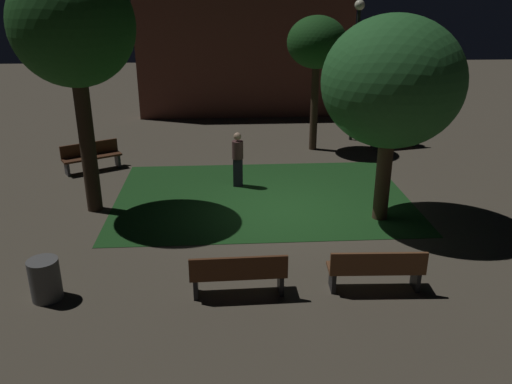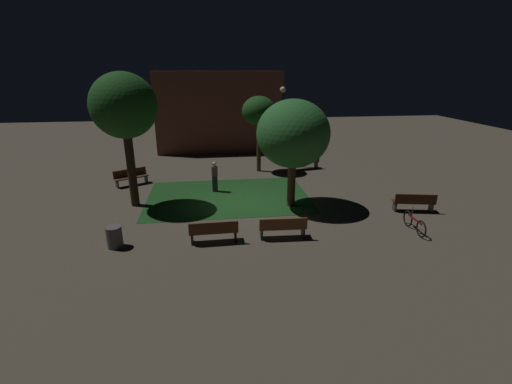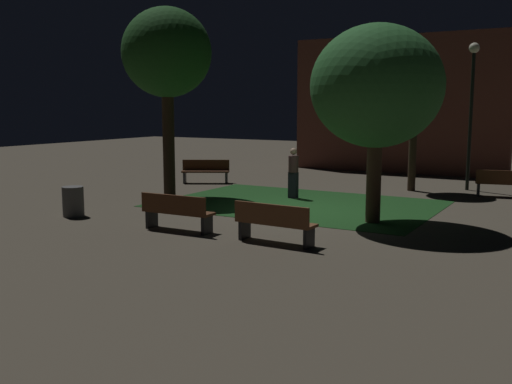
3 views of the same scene
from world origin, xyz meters
The scene contains 13 objects.
ground_plane centered at (0.00, 0.00, 0.00)m, with size 60.00×60.00×0.00m, color #4C4438.
grass_lawn centered at (-0.48, 1.00, 0.01)m, with size 8.01×5.66×0.01m, color #194219.
bench_front_left centered at (-1.30, -3.93, 0.48)m, with size 1.81×0.52×0.88m.
bench_corner centered at (1.30, -3.93, 0.48)m, with size 1.82×0.56×0.88m.
bench_front_right centered at (4.72, 5.50, 0.48)m, with size 1.86×0.84×0.88m.
bench_back_row centered at (-5.70, 3.64, 0.48)m, with size 1.81×1.29×0.88m.
tree_back_left centered at (1.70, 5.49, 3.66)m, with size 2.02×2.02×4.60m.
tree_tall_center centered at (2.37, -0.62, 3.38)m, with size 3.26×3.26×4.91m.
tree_right_canopy centered at (-4.91, 0.41, 4.55)m, with size 2.86×2.86×6.03m.
lamp_post_near_wall centered at (3.36, 6.62, 3.38)m, with size 0.36×0.36×5.05m.
trash_bin centered at (-4.85, -3.79, 0.40)m, with size 0.56×0.56×0.80m, color #4C4C4C.
pedestrian centered at (-1.12, 1.90, 0.85)m, with size 0.32×0.32×1.61m.
building_wall_backdrop centered at (-0.46, 10.90, 2.98)m, with size 9.42×0.80×5.95m, color brown.
Camera 3 is at (7.03, -14.70, 2.91)m, focal length 41.02 mm.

